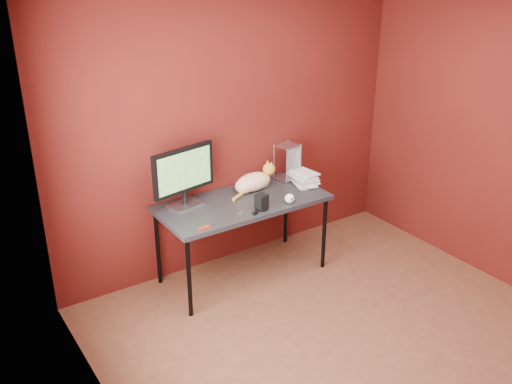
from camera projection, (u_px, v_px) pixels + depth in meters
room at (372, 171)px, 3.74m from camera, size 3.52×3.52×2.61m
desk at (243, 206)px, 5.01m from camera, size 1.50×0.70×0.75m
monitor at (184, 174)px, 4.77m from camera, size 0.60×0.25×0.53m
cat at (254, 182)px, 5.17m from camera, size 0.52×0.22×0.25m
skull_mug at (290, 199)px, 4.93m from camera, size 0.09×0.09×0.08m
speaker at (262, 202)px, 4.81m from camera, size 0.12×0.12×0.13m
book_stack at (297, 121)px, 5.06m from camera, size 0.25×0.29×1.25m
wire_rack at (287, 162)px, 5.39m from camera, size 0.23×0.20×0.35m
pocket_knife at (204, 228)px, 4.49m from camera, size 0.09×0.02×0.02m
black_gadget at (255, 213)px, 4.73m from camera, size 0.05×0.04×0.02m
washer at (241, 213)px, 4.76m from camera, size 0.05×0.05×0.00m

